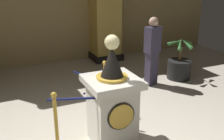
{
  "coord_description": "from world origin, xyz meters",
  "views": [
    {
      "loc": [
        -1.27,
        -2.8,
        2.43
      ],
      "look_at": [
        0.2,
        0.44,
        1.19
      ],
      "focal_mm": 42.07,
      "sensor_mm": 36.0,
      "label": 1
    }
  ],
  "objects_px": {
    "pedestal_clock": "(112,103)",
    "stanchion_far": "(57,139)",
    "stanchion_near": "(105,94)",
    "potted_palm_right": "(179,67)",
    "bystander_guest": "(152,50)"
  },
  "relations": [
    {
      "from": "pedestal_clock",
      "to": "stanchion_near",
      "type": "height_order",
      "value": "pedestal_clock"
    },
    {
      "from": "stanchion_far",
      "to": "stanchion_near",
      "type": "bearing_deg",
      "value": 44.29
    },
    {
      "from": "bystander_guest",
      "to": "stanchion_far",
      "type": "bearing_deg",
      "value": -144.78
    },
    {
      "from": "stanchion_far",
      "to": "potted_palm_right",
      "type": "xyz_separation_m",
      "value": [
        3.58,
        1.98,
        -0.07
      ]
    },
    {
      "from": "pedestal_clock",
      "to": "stanchion_far",
      "type": "bearing_deg",
      "value": -170.03
    },
    {
      "from": "potted_palm_right",
      "to": "bystander_guest",
      "type": "relative_size",
      "value": 0.67
    },
    {
      "from": "bystander_guest",
      "to": "potted_palm_right",
      "type": "bearing_deg",
      "value": 4.31
    },
    {
      "from": "stanchion_near",
      "to": "stanchion_far",
      "type": "distance_m",
      "value": 1.66
    },
    {
      "from": "pedestal_clock",
      "to": "potted_palm_right",
      "type": "xyz_separation_m",
      "value": [
        2.7,
        1.82,
        -0.35
      ]
    },
    {
      "from": "stanchion_far",
      "to": "potted_palm_right",
      "type": "relative_size",
      "value": 0.98
    },
    {
      "from": "bystander_guest",
      "to": "stanchion_near",
      "type": "bearing_deg",
      "value": -153.64
    },
    {
      "from": "stanchion_far",
      "to": "potted_palm_right",
      "type": "height_order",
      "value": "potted_palm_right"
    },
    {
      "from": "stanchion_far",
      "to": "potted_palm_right",
      "type": "bearing_deg",
      "value": 28.87
    },
    {
      "from": "pedestal_clock",
      "to": "stanchion_near",
      "type": "distance_m",
      "value": 1.09
    },
    {
      "from": "stanchion_near",
      "to": "bystander_guest",
      "type": "distance_m",
      "value": 1.77
    }
  ]
}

